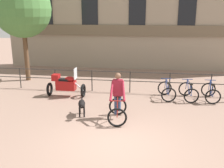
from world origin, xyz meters
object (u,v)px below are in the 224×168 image
(dog, at_px, (82,105))
(parked_motorcycle, at_px, (66,85))
(cyclist_with_bike, at_px, (118,99))
(parked_bicycle_mid_left, at_px, (188,92))
(parked_bicycle_mid_right, at_px, (211,93))
(parked_bicycle_near_lamp, at_px, (167,91))

(dog, xyz_separation_m, parked_motorcycle, (-1.33, 2.24, 0.11))
(cyclist_with_bike, bearing_deg, parked_motorcycle, 133.40)
(dog, bearing_deg, cyclist_with_bike, -17.00)
(dog, distance_m, parked_bicycle_mid_left, 4.95)
(cyclist_with_bike, xyz_separation_m, parked_motorcycle, (-2.69, 2.33, -0.20))
(parked_motorcycle, bearing_deg, parked_bicycle_mid_right, -87.05)
(cyclist_with_bike, height_order, parked_motorcycle, cyclist_with_bike)
(dog, xyz_separation_m, parked_bicycle_mid_left, (4.23, 2.57, -0.09))
(parked_bicycle_mid_left, bearing_deg, parked_bicycle_mid_right, 173.66)
(parked_bicycle_mid_left, bearing_deg, cyclist_with_bike, 36.59)
(parked_bicycle_near_lamp, bearing_deg, parked_bicycle_mid_right, 173.51)
(parked_motorcycle, height_order, parked_bicycle_mid_right, parked_motorcycle)
(dog, relative_size, parked_bicycle_mid_right, 0.88)
(cyclist_with_bike, distance_m, dog, 1.40)
(parked_bicycle_mid_left, bearing_deg, parked_bicycle_near_lamp, -6.33)
(parked_motorcycle, height_order, parked_bicycle_near_lamp, parked_motorcycle)
(parked_bicycle_near_lamp, xyz_separation_m, parked_bicycle_mid_right, (1.91, -0.00, 0.00))
(parked_motorcycle, xyz_separation_m, parked_bicycle_near_lamp, (4.61, 0.33, -0.20))
(parked_bicycle_near_lamp, distance_m, parked_bicycle_mid_right, 1.91)
(dog, bearing_deg, parked_bicycle_mid_right, 13.43)
(dog, height_order, parked_bicycle_mid_left, parked_bicycle_mid_left)
(parked_bicycle_mid_left, xyz_separation_m, parked_bicycle_mid_right, (0.95, -0.00, 0.00))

